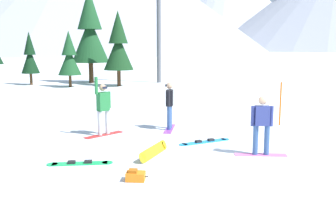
{
  "coord_description": "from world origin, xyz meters",
  "views": [
    {
      "loc": [
        -2.8,
        -9.06,
        3.14
      ],
      "look_at": [
        -0.71,
        4.26,
        1.0
      ],
      "focal_mm": 40.42,
      "sensor_mm": 36.0,
      "label": 1
    }
  ],
  "objects": [
    {
      "name": "snowboarder_midground",
      "position": [
        -3.02,
        4.13,
        0.99
      ],
      "size": [
        1.39,
        1.11,
        2.08
      ],
      "color": "red",
      "rests_on": "ground_plane"
    },
    {
      "name": "snowboarder_background",
      "position": [
        -0.58,
        4.72,
        0.94
      ],
      "size": [
        0.7,
        1.59,
        1.77
      ],
      "color": "#993FD8",
      "rests_on": "ground_plane"
    },
    {
      "name": "pine_tree_tall",
      "position": [
        -2.03,
        20.3,
        3.13
      ],
      "size": [
        2.27,
        2.27,
        5.73
      ],
      "color": "#472D19",
      "rests_on": "ground_plane"
    },
    {
      "name": "pine_tree_twin",
      "position": [
        -5.69,
        20.23,
        2.3
      ],
      "size": [
        1.72,
        1.72,
        4.21
      ],
      "color": "#472D19",
      "rests_on": "ground_plane"
    },
    {
      "name": "loose_snowboard_near_right",
      "position": [
        -1.59,
        1.37,
        0.15
      ],
      "size": [
        1.04,
        1.6,
        0.28
      ],
      "color": "yellow",
      "rests_on": "ground_plane"
    },
    {
      "name": "loose_snowboard_near_left",
      "position": [
        0.24,
        2.61,
        0.02
      ],
      "size": [
        1.87,
        0.81,
        0.09
      ],
      "color": "#1E8CD8",
      "rests_on": "ground_plane"
    },
    {
      "name": "peak_west_ridge",
      "position": [
        82.89,
        258.19,
        33.59
      ],
      "size": [
        119.76,
        119.76,
        64.29
      ],
      "color": "#B2B7C6",
      "rests_on": "ground_plane"
    },
    {
      "name": "trail_marker_pole",
      "position": [
        3.84,
        4.75,
        0.86
      ],
      "size": [
        0.06,
        0.06,
        1.72
      ],
      "primitive_type": "cylinder",
      "color": "orange",
      "rests_on": "ground_plane"
    },
    {
      "name": "ski_lift_tower",
      "position": [
        1.41,
        22.76,
        5.24
      ],
      "size": [
        3.15,
        0.36,
        9.12
      ],
      "color": "#595B60",
      "rests_on": "ground_plane"
    },
    {
      "name": "snowboarder_foreground",
      "position": [
        1.47,
        0.93,
        0.91
      ],
      "size": [
        1.5,
        0.57,
        1.72
      ],
      "color": "pink",
      "rests_on": "ground_plane"
    },
    {
      "name": "ground_plane",
      "position": [
        0.0,
        0.0,
        0.0
      ],
      "size": [
        800.0,
        800.0,
        0.0
      ],
      "primitive_type": "plane",
      "color": "silver"
    },
    {
      "name": "backpack_orange",
      "position": [
        -2.24,
        -0.57,
        0.12
      ],
      "size": [
        0.55,
        0.41,
        0.27
      ],
      "color": "orange",
      "rests_on": "ground_plane"
    },
    {
      "name": "pine_tree_young",
      "position": [
        -4.26,
        23.32,
        4.25
      ],
      "size": [
        3.09,
        3.09,
        7.79
      ],
      "color": "#472D19",
      "rests_on": "ground_plane"
    },
    {
      "name": "loose_snowboard_far_spare",
      "position": [
        -3.62,
        0.91,
        0.02
      ],
      "size": [
        1.75,
        0.38,
        0.09
      ],
      "color": "#19B259",
      "rests_on": "ground_plane"
    },
    {
      "name": "pine_tree_short",
      "position": [
        -8.94,
        22.35,
        2.29
      ],
      "size": [
        1.41,
        1.41,
        4.21
      ],
      "color": "#472D19",
      "rests_on": "ground_plane"
    }
  ]
}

